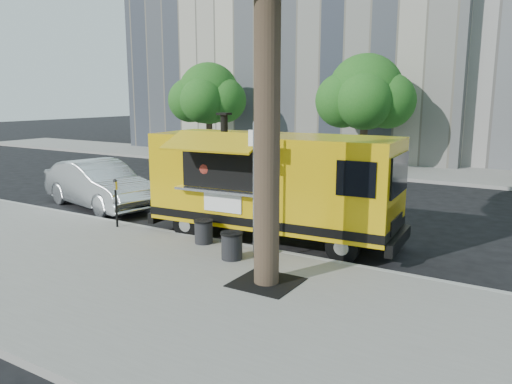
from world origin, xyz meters
TOP-DOWN VIEW (x-y plane):
  - ground at (0.00, 0.00)m, footprint 120.00×120.00m
  - sidewalk at (0.00, -4.00)m, footprint 60.00×6.00m
  - curb at (0.00, -0.93)m, footprint 60.00×0.14m
  - far_sidewalk at (0.00, 13.50)m, footprint 60.00×5.00m
  - tree_well at (2.60, -2.80)m, footprint 1.20×1.20m
  - far_tree_a at (-10.00, 12.30)m, footprint 3.42×3.42m
  - far_tree_b at (-1.00, 12.70)m, footprint 3.60×3.60m
  - sign_post at (1.55, -1.55)m, footprint 0.28×0.06m
  - parking_meter at (-3.00, -1.35)m, footprint 0.11×0.11m
  - food_truck at (1.01, 0.17)m, footprint 6.69×3.37m
  - sedan at (-5.81, 0.53)m, footprint 5.00×2.64m
  - trash_bin_left at (-0.04, -1.33)m, footprint 0.48×0.48m
  - trash_bin_right at (1.23, -1.97)m, footprint 0.50×0.50m

SIDE VIEW (x-z plane):
  - ground at x=0.00m, z-range 0.00..0.00m
  - sidewalk at x=0.00m, z-range 0.00..0.15m
  - curb at x=0.00m, z-range -0.01..0.15m
  - far_sidewalk at x=0.00m, z-range 0.00..0.15m
  - tree_well at x=2.60m, z-range 0.14..0.17m
  - trash_bin_left at x=-0.04m, z-range 0.17..0.75m
  - trash_bin_right at x=1.23m, z-range 0.17..0.77m
  - sedan at x=-5.81m, z-range 0.00..1.57m
  - parking_meter at x=-3.00m, z-range 0.31..1.65m
  - food_truck at x=1.01m, z-range -0.10..3.14m
  - sign_post at x=1.55m, z-range 0.35..3.35m
  - far_tree_a at x=-10.00m, z-range 1.10..6.45m
  - far_tree_b at x=-1.00m, z-range 1.08..6.58m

